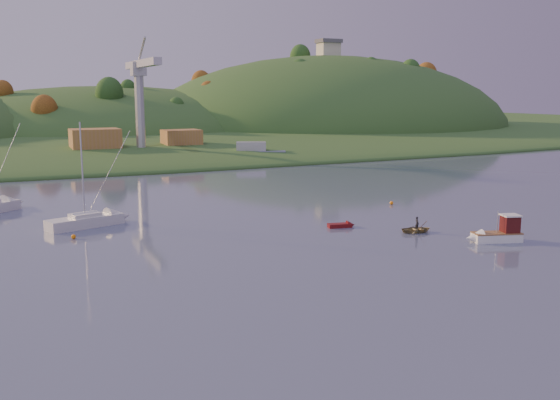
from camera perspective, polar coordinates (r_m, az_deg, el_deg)
name	(u,v)px	position (r m, az deg, el deg)	size (l,w,h in m)	color
ground	(541,339)	(43.88, 22.78, -11.60)	(500.00, 500.00, 0.00)	#3A455F
far_shore	(73,133)	(259.20, -18.43, 5.86)	(620.00, 220.00, 1.50)	#23461C
shore_slope	(101,145)	(194.98, -16.07, 4.85)	(640.00, 150.00, 7.00)	#23461C
hill_center	(108,135)	(240.89, -15.47, 5.75)	(140.00, 120.00, 36.00)	#23461C
hill_right	(328,131)	(255.65, 4.37, 6.28)	(150.00, 130.00, 60.00)	#23461C
hilltop_house	(329,47)	(255.82, 4.47, 13.77)	(9.00, 7.00, 6.45)	beige
hillside_trees	(90,140)	(214.69, -16.94, 5.23)	(280.00, 50.00, 32.00)	#20491A
wharf	(152,153)	(153.83, -11.62, 4.26)	(42.00, 16.00, 2.40)	slate
shed_west	(95,139)	(152.00, -16.54, 5.36)	(11.00, 8.00, 4.80)	#A87538
shed_east	(182,138)	(157.56, -8.99, 5.64)	(9.00, 7.00, 4.00)	#A87538
dock_crane	(141,85)	(148.99, -12.63, 10.21)	(3.20, 28.00, 20.30)	#B7B7BC
fishing_boat	(493,234)	(69.11, 18.93, -2.95)	(6.21, 3.52, 3.79)	white
sailboat_far	(85,220)	(76.06, -17.40, -1.78)	(9.15, 5.23, 12.17)	silver
canoe	(417,229)	(71.50, 12.40, -2.63)	(2.39, 3.35, 0.69)	olive
paddler	(417,226)	(71.41, 12.42, -2.30)	(0.56, 0.37, 1.54)	black
red_tender	(345,225)	(72.96, 5.94, -2.30)	(3.37, 1.74, 1.09)	#5E0D0F
work_vessel	(251,153)	(146.75, -2.65, 4.30)	(16.95, 11.42, 4.11)	slate
buoy_1	(392,203)	(88.41, 10.16, -0.27)	(0.50, 0.50, 0.50)	orange
buoy_2	(74,237)	(70.30, -18.36, -3.20)	(0.50, 0.50, 0.50)	orange
buoy_3	(77,215)	(82.76, -18.04, -1.28)	(0.50, 0.50, 0.50)	orange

